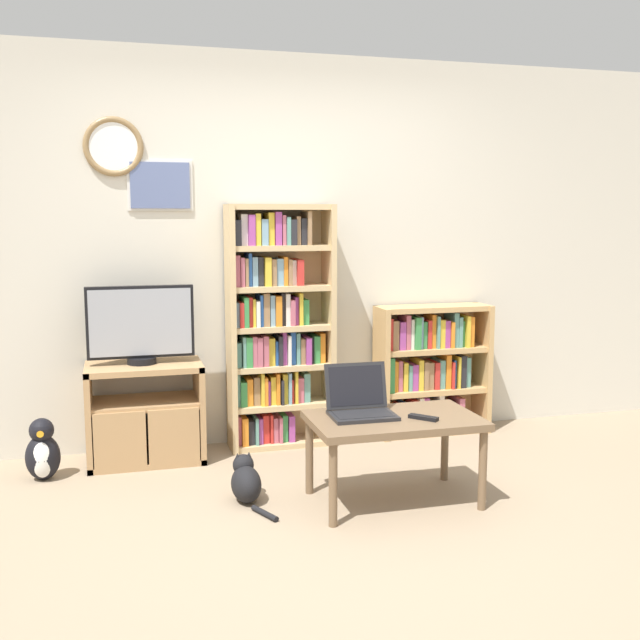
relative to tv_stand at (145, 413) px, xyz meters
name	(u,v)px	position (x,y,z in m)	size (l,w,h in m)	color
ground_plane	(350,540)	(0.89, -1.46, -0.31)	(18.00, 18.00, 0.00)	gray
wall_back	(272,250)	(0.88, 0.28, 0.99)	(6.66, 0.09, 2.60)	beige
tv_stand	(145,413)	(0.00, 0.00, 0.00)	(0.71, 0.43, 0.62)	tan
television	(141,325)	(-0.01, 0.03, 0.56)	(0.65, 0.18, 0.49)	black
bookshelf_tall	(275,326)	(0.86, 0.12, 0.50)	(0.70, 0.27, 1.61)	tan
bookshelf_short	(428,371)	(1.96, 0.12, 0.14)	(0.81, 0.27, 0.91)	tan
coffee_table	(394,427)	(1.26, -1.05, 0.10)	(0.90, 0.55, 0.47)	brown
laptop	(360,403)	(1.10, -0.96, 0.22)	(0.35, 0.30, 0.27)	#232326
remote_near_laptop	(423,418)	(1.39, -1.14, 0.17)	(0.14, 0.15, 0.02)	black
cat	(246,481)	(0.49, -0.83, -0.20)	(0.20, 0.45, 0.25)	black
penguin_figurine	(43,452)	(-0.60, -0.19, -0.14)	(0.20, 0.18, 0.37)	black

